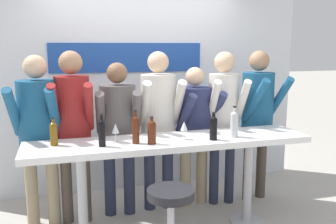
# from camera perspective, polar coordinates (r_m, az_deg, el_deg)

# --- Properties ---
(back_wall) EXTENTS (4.34, 0.12, 2.51)m
(back_wall) POSITION_cam_1_polar(r_m,az_deg,el_deg) (4.86, -4.27, 3.05)
(back_wall) COLOR silver
(back_wall) RESTS_ON ground_plane
(tasting_table) EXTENTS (2.74, 0.59, 0.97)m
(tasting_table) POSITION_cam_1_polar(r_m,az_deg,el_deg) (3.64, 0.39, -6.23)
(tasting_table) COLOR white
(tasting_table) RESTS_ON ground_plane
(bar_stool) EXTENTS (0.40, 0.40, 0.73)m
(bar_stool) POSITION_cam_1_polar(r_m,az_deg,el_deg) (3.13, 0.41, -15.88)
(bar_stool) COLOR #B2B2B7
(bar_stool) RESTS_ON ground_plane
(person_far_left) EXTENTS (0.53, 0.63, 1.77)m
(person_far_left) POSITION_cam_1_polar(r_m,az_deg,el_deg) (3.94, -19.17, -1.64)
(person_far_left) COLOR gray
(person_far_left) RESTS_ON ground_plane
(person_left) EXTENTS (0.45, 0.57, 1.81)m
(person_left) POSITION_cam_1_polar(r_m,az_deg,el_deg) (3.91, -14.28, -0.89)
(person_left) COLOR #473D33
(person_left) RESTS_ON ground_plane
(person_center_left) EXTENTS (0.50, 0.59, 1.68)m
(person_center_left) POSITION_cam_1_polar(r_m,az_deg,el_deg) (4.03, -7.59, -1.71)
(person_center_left) COLOR #23283D
(person_center_left) RESTS_ON ground_plane
(person_center) EXTENTS (0.48, 0.58, 1.79)m
(person_center) POSITION_cam_1_polar(r_m,az_deg,el_deg) (4.14, -1.45, -0.26)
(person_center) COLOR #23283D
(person_center) RESTS_ON ground_plane
(person_center_right) EXTENTS (0.53, 0.60, 1.62)m
(person_center_right) POSITION_cam_1_polar(r_m,az_deg,el_deg) (4.28, 4.09, -1.57)
(person_center_right) COLOR gray
(person_center_right) RESTS_ON ground_plane
(person_right) EXTENTS (0.46, 0.58, 1.79)m
(person_right) POSITION_cam_1_polar(r_m,az_deg,el_deg) (4.33, 8.48, 0.20)
(person_right) COLOR #23283D
(person_right) RESTS_ON ground_plane
(person_far_right) EXTENTS (0.52, 0.63, 1.80)m
(person_far_right) POSITION_cam_1_polar(r_m,az_deg,el_deg) (4.54, 13.53, 0.46)
(person_far_right) COLOR #473D33
(person_far_right) RESTS_ON ground_plane
(wine_bottle_0) EXTENTS (0.07, 0.07, 0.31)m
(wine_bottle_0) POSITION_cam_1_polar(r_m,az_deg,el_deg) (3.43, -4.94, -2.49)
(wine_bottle_0) COLOR #4C1E0F
(wine_bottle_0) RESTS_ON tasting_table
(wine_bottle_1) EXTENTS (0.07, 0.07, 0.27)m
(wine_bottle_1) POSITION_cam_1_polar(r_m,az_deg,el_deg) (3.58, 6.95, -2.27)
(wine_bottle_1) COLOR black
(wine_bottle_1) RESTS_ON tasting_table
(wine_bottle_2) EXTENTS (0.08, 0.08, 0.31)m
(wine_bottle_2) POSITION_cam_1_polar(r_m,az_deg,el_deg) (3.72, 10.06, -1.61)
(wine_bottle_2) COLOR #B7BCC1
(wine_bottle_2) RESTS_ON tasting_table
(wine_bottle_3) EXTENTS (0.08, 0.08, 0.26)m
(wine_bottle_3) POSITION_cam_1_polar(r_m,az_deg,el_deg) (3.41, -2.49, -2.90)
(wine_bottle_3) COLOR #4C1E0F
(wine_bottle_3) RESTS_ON tasting_table
(wine_bottle_4) EXTENTS (0.06, 0.06, 0.30)m
(wine_bottle_4) POSITION_cam_1_polar(r_m,az_deg,el_deg) (3.37, -10.05, -2.97)
(wine_bottle_4) COLOR black
(wine_bottle_4) RESTS_ON tasting_table
(wine_bottle_5) EXTENTS (0.07, 0.07, 0.26)m
(wine_bottle_5) POSITION_cam_1_polar(r_m,az_deg,el_deg) (3.51, -17.02, -3.01)
(wine_bottle_5) COLOR brown
(wine_bottle_5) RESTS_ON tasting_table
(wine_glass_0) EXTENTS (0.07, 0.07, 0.18)m
(wine_glass_0) POSITION_cam_1_polar(r_m,az_deg,el_deg) (3.50, -8.02, -2.58)
(wine_glass_0) COLOR silver
(wine_glass_0) RESTS_ON tasting_table
(wine_glass_1) EXTENTS (0.07, 0.07, 0.18)m
(wine_glass_1) POSITION_cam_1_polar(r_m,az_deg,el_deg) (3.58, 2.46, -2.22)
(wine_glass_1) COLOR silver
(wine_glass_1) RESTS_ON tasting_table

